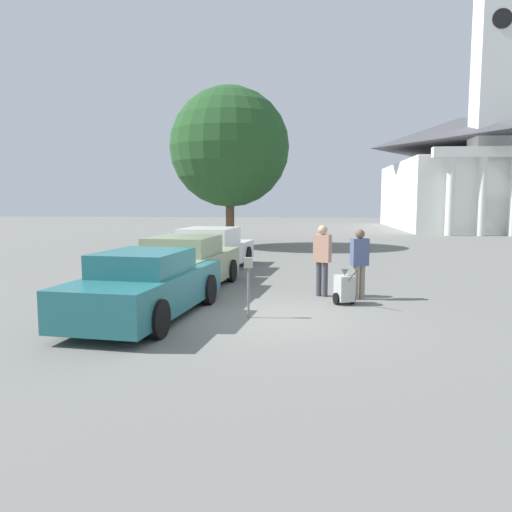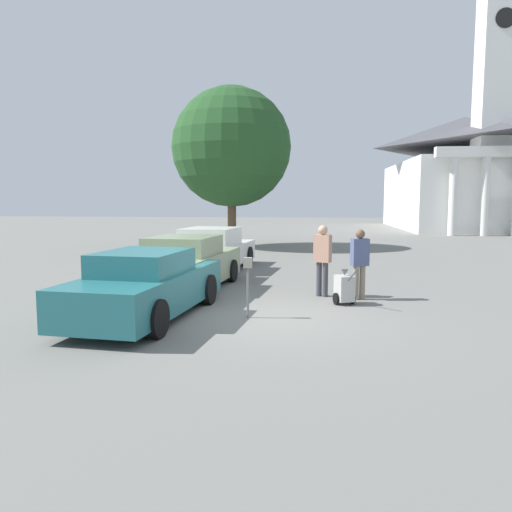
% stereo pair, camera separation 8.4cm
% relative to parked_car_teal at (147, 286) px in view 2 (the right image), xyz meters
% --- Properties ---
extents(ground_plane, '(120.00, 120.00, 0.00)m').
position_rel_parked_car_teal_xyz_m(ground_plane, '(2.38, 0.21, -0.67)').
color(ground_plane, slate).
extents(parked_car_teal, '(2.31, 4.98, 1.41)m').
position_rel_parked_car_teal_xyz_m(parked_car_teal, '(0.00, 0.00, 0.00)').
color(parked_car_teal, '#23666B').
rests_on(parked_car_teal, ground_plane).
extents(parked_car_sage, '(2.41, 4.83, 1.47)m').
position_rel_parked_car_teal_xyz_m(parked_car_sage, '(-0.00, 3.32, 0.02)').
color(parked_car_sage, gray).
rests_on(parked_car_sage, ground_plane).
extents(parked_car_white, '(2.47, 5.30, 1.49)m').
position_rel_parked_car_teal_xyz_m(parked_car_white, '(-0.00, 7.06, 0.02)').
color(parked_car_white, silver).
rests_on(parked_car_white, ground_plane).
extents(parking_meter, '(0.18, 0.09, 1.27)m').
position_rel_parked_car_teal_xyz_m(parking_meter, '(2.11, 0.16, 0.22)').
color(parking_meter, slate).
rests_on(parking_meter, ground_plane).
extents(person_worker, '(0.47, 0.37, 1.82)m').
position_rel_parked_car_teal_xyz_m(person_worker, '(3.71, 2.68, 0.37)').
color(person_worker, '#3F3F47').
rests_on(person_worker, ground_plane).
extents(person_supervisor, '(0.47, 0.35, 1.74)m').
position_rel_parked_car_teal_xyz_m(person_supervisor, '(4.61, 2.38, 0.32)').
color(person_supervisor, gray).
rests_on(person_supervisor, ground_plane).
extents(equipment_cart, '(0.55, 0.99, 1.00)m').
position_rel_parked_car_teal_xyz_m(equipment_cart, '(4.21, 1.75, -0.28)').
color(equipment_cart, '#B2B2AD').
rests_on(equipment_cart, ground_plane).
extents(church, '(10.65, 18.04, 23.52)m').
position_rel_parked_car_teal_xyz_m(church, '(16.26, 34.07, 4.52)').
color(church, white).
rests_on(church, ground_plane).
extents(shade_tree, '(6.08, 6.08, 8.17)m').
position_rel_parked_car_teal_xyz_m(shade_tree, '(-0.63, 15.65, 4.45)').
color(shade_tree, brown).
rests_on(shade_tree, ground_plane).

